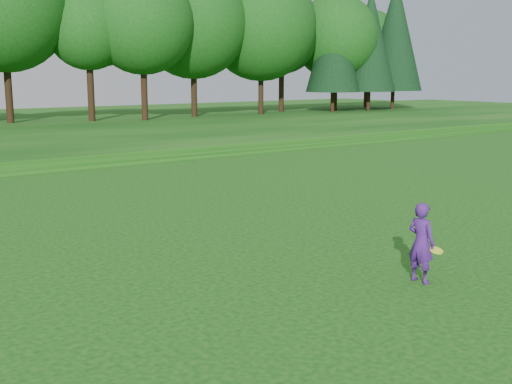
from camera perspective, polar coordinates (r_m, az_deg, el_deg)
ground at (r=9.67m, az=1.90°, el=-13.93°), size 140.00×140.00×0.00m
woman at (r=12.80m, az=14.48°, el=-4.38°), size 0.47×0.68×1.58m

